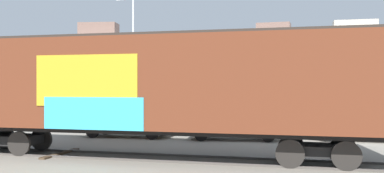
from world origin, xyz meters
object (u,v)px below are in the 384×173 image
parked_car_silver (233,121)px  parked_car_white (361,124)px  parked_car_tan (127,120)px  flagpole (131,38)px  freight_car (151,85)px

parked_car_silver → parked_car_white: 6.05m
parked_car_tan → parked_car_white: size_ratio=0.96×
flagpole → freight_car: bearing=-69.0°
parked_car_tan → parked_car_silver: bearing=-2.0°
parked_car_tan → parked_car_silver: size_ratio=1.00×
freight_car → parked_car_white: (8.44, 6.69, -1.84)m
parked_car_silver → parked_car_white: size_ratio=0.96×
flagpole → parked_car_silver: size_ratio=2.05×
parked_car_white → flagpole: bearing=153.4°
flagpole → parked_car_white: (13.64, -6.81, -5.05)m
parked_car_silver → freight_car: bearing=-111.9°
parked_car_silver → parked_car_tan: bearing=178.0°
freight_car → parked_car_silver: (2.43, 6.05, -1.75)m
parked_car_tan → flagpole: bearing=106.7°
freight_car → parked_car_white: 10.93m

